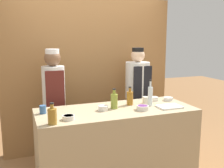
# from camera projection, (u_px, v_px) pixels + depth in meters

# --- Properties ---
(cabinet_wall) EXTENTS (2.71, 0.18, 2.40)m
(cabinet_wall) POSITION_uv_depth(u_px,v_px,m) (89.00, 75.00, 4.20)
(cabinet_wall) COLOR olive
(cabinet_wall) RESTS_ON ground_plane
(counter) EXTENTS (1.90, 0.77, 0.95)m
(counter) POSITION_uv_depth(u_px,v_px,m) (116.00, 146.00, 3.23)
(counter) COLOR tan
(counter) RESTS_ON ground_plane
(sauce_bowl_green) EXTENTS (0.12, 0.12, 0.05)m
(sauce_bowl_green) POSITION_uv_depth(u_px,v_px,m) (168.00, 99.00, 3.56)
(sauce_bowl_green) COLOR silver
(sauce_bowl_green) RESTS_ON counter
(sauce_bowl_white) EXTENTS (0.11, 0.11, 0.05)m
(sauce_bowl_white) POSITION_uv_depth(u_px,v_px,m) (154.00, 99.00, 3.54)
(sauce_bowl_white) COLOR silver
(sauce_bowl_white) RESTS_ON counter
(sauce_bowl_red) EXTENTS (0.12, 0.12, 0.06)m
(sauce_bowl_red) POSITION_uv_depth(u_px,v_px,m) (103.00, 108.00, 3.08)
(sauce_bowl_red) COLOR silver
(sauce_bowl_red) RESTS_ON counter
(sauce_bowl_brown) EXTENTS (0.13, 0.13, 0.05)m
(sauce_bowl_brown) POSITION_uv_depth(u_px,v_px,m) (69.00, 117.00, 2.74)
(sauce_bowl_brown) COLOR silver
(sauce_bowl_brown) RESTS_ON counter
(sauce_bowl_purple) EXTENTS (0.14, 0.14, 0.06)m
(sauce_bowl_purple) POSITION_uv_depth(u_px,v_px,m) (143.00, 108.00, 3.09)
(sauce_bowl_purple) COLOR silver
(sauce_bowl_purple) RESTS_ON counter
(cutting_board) EXTENTS (0.29, 0.21, 0.02)m
(cutting_board) POSITION_uv_depth(u_px,v_px,m) (169.00, 107.00, 3.21)
(cutting_board) COLOR white
(cutting_board) RESTS_ON counter
(bottle_amber) EXTENTS (0.08, 0.08, 0.23)m
(bottle_amber) POSITION_uv_depth(u_px,v_px,m) (130.00, 98.00, 3.32)
(bottle_amber) COLOR #9E661E
(bottle_amber) RESTS_ON counter
(bottle_oil) EXTENTS (0.08, 0.08, 0.24)m
(bottle_oil) POSITION_uv_depth(u_px,v_px,m) (114.00, 101.00, 3.15)
(bottle_oil) COLOR olive
(bottle_oil) RESTS_ON counter
(bottle_vinegar) EXTENTS (0.09, 0.09, 0.22)m
(bottle_vinegar) POSITION_uv_depth(u_px,v_px,m) (52.00, 116.00, 2.58)
(bottle_vinegar) COLOR olive
(bottle_vinegar) RESTS_ON counter
(bottle_clear) EXTENTS (0.06, 0.06, 0.33)m
(bottle_clear) POSITION_uv_depth(u_px,v_px,m) (150.00, 96.00, 3.27)
(bottle_clear) COLOR silver
(bottle_clear) RESTS_ON counter
(cup_blue) EXTENTS (0.07, 0.07, 0.09)m
(cup_blue) POSITION_uv_depth(u_px,v_px,m) (43.00, 110.00, 2.95)
(cup_blue) COLOR #386093
(cup_blue) RESTS_ON counter
(cup_cream) EXTENTS (0.08, 0.08, 0.09)m
(cup_cream) POSITION_uv_depth(u_px,v_px,m) (146.00, 100.00, 3.39)
(cup_cream) COLOR silver
(cup_cream) RESTS_ON counter
(chef_left) EXTENTS (0.31, 0.31, 1.64)m
(chef_left) POSITION_uv_depth(u_px,v_px,m) (54.00, 102.00, 3.61)
(chef_left) COLOR #28282D
(chef_left) RESTS_ON ground_plane
(chef_right) EXTENTS (0.37, 0.37, 1.64)m
(chef_right) POSITION_uv_depth(u_px,v_px,m) (137.00, 97.00, 4.05)
(chef_right) COLOR #28282D
(chef_right) RESTS_ON ground_plane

